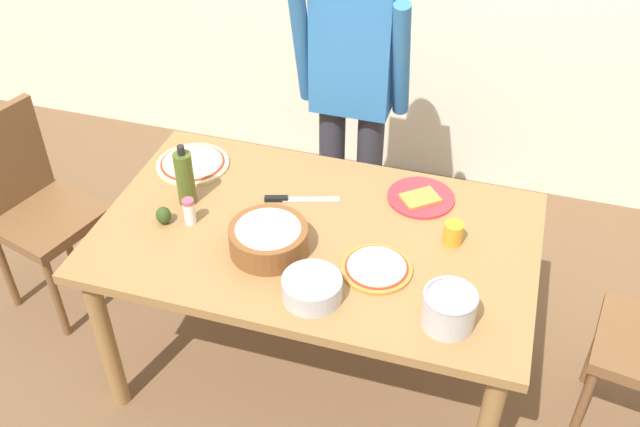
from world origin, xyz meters
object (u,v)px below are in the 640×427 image
chef_knife (293,199)px  chair_wooden_left (32,202)px  olive_oil_bottle (185,178)px  person_cook (353,89)px  popcorn_bowl (268,237)px  avocado (164,215)px  dining_table (316,251)px  cup_orange (453,233)px  pizza_raw_on_board (193,163)px  plate_with_slice (421,198)px  salt_shaker (189,211)px  pizza_cooked_on_tray (377,268)px  steel_pot (449,309)px  mixing_bowl_steel (312,288)px

chef_knife → chair_wooden_left: bearing=-176.5°
chair_wooden_left → olive_oil_bottle: olive_oil_bottle is taller
person_cook → popcorn_bowl: person_cook is taller
popcorn_bowl → avocado: (-0.42, 0.03, -0.03)m
popcorn_bowl → olive_oil_bottle: size_ratio=1.09×
dining_table → cup_orange: bearing=10.5°
chair_wooden_left → popcorn_bowl: bearing=-10.6°
pizza_raw_on_board → olive_oil_bottle: 0.26m
dining_table → chef_knife: chef_knife is taller
pizza_raw_on_board → dining_table: bearing=-23.0°
plate_with_slice → salt_shaker: (-0.79, -0.39, 0.04)m
person_cook → plate_with_slice: size_ratio=6.23×
plate_with_slice → olive_oil_bottle: bearing=-162.4°
olive_oil_bottle → chef_knife: size_ratio=0.90×
popcorn_bowl → salt_shaker: size_ratio=2.64×
pizza_cooked_on_tray → salt_shaker: bearing=176.0°
popcorn_bowl → steel_pot: 0.68m
olive_oil_bottle → steel_pot: (1.06, -0.34, -0.05)m
person_cook → steel_pot: person_cook is taller
popcorn_bowl → chair_wooden_left: bearing=169.4°
cup_orange → avocado: cup_orange is taller
steel_pot → avocado: 1.10m
person_cook → mixing_bowl_steel: bearing=-82.1°
olive_oil_bottle → pizza_raw_on_board: bearing=110.4°
steel_pot → chair_wooden_left: bearing=168.2°
olive_oil_bottle → avocado: bearing=-101.7°
mixing_bowl_steel → steel_pot: bearing=1.7°
salt_shaker → steel_pot: bearing=-12.7°
avocado → plate_with_slice: bearing=25.1°
steel_pot → dining_table: bearing=150.1°
chair_wooden_left → cup_orange: size_ratio=11.18×
popcorn_bowl → chef_knife: popcorn_bowl is taller
steel_pot → cup_orange: size_ratio=2.04×
plate_with_slice → popcorn_bowl: (-0.46, -0.45, 0.05)m
popcorn_bowl → salt_shaker: popcorn_bowl is taller
chef_knife → avocado: avocado is taller
cup_orange → chef_knife: (-0.63, 0.07, -0.04)m
popcorn_bowl → cup_orange: 0.66m
chair_wooden_left → dining_table: bearing=-3.6°
steel_pot → cup_orange: steel_pot is taller
plate_with_slice → avocado: size_ratio=3.71×
pizza_cooked_on_tray → cup_orange: 0.32m
pizza_cooked_on_tray → olive_oil_bottle: olive_oil_bottle is taller
popcorn_bowl → person_cook: bearing=85.8°
pizza_cooked_on_tray → salt_shaker: size_ratio=2.35×
avocado → dining_table: bearing=11.2°
salt_shaker → pizza_cooked_on_tray: bearing=-4.0°
chair_wooden_left → chef_knife: 1.20m
salt_shaker → olive_oil_bottle: bearing=119.0°
mixing_bowl_steel → steel_pot: size_ratio=1.15×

